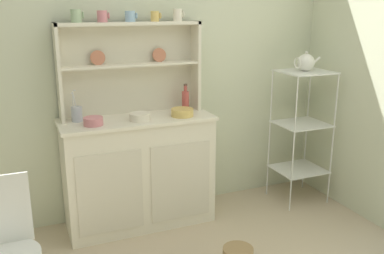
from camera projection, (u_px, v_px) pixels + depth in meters
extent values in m
cube|color=beige|center=(144.00, 64.00, 3.44)|extent=(3.84, 0.05, 2.50)
cube|color=silver|center=(139.00, 172.00, 3.39)|extent=(1.14, 0.42, 0.88)
cube|color=beige|center=(111.00, 193.00, 3.11)|extent=(0.48, 0.01, 0.61)
cube|color=beige|center=(181.00, 182.00, 3.31)|extent=(0.48, 0.01, 0.61)
cube|color=#EEE6CE|center=(137.00, 120.00, 3.27)|extent=(1.17, 0.45, 0.02)
cube|color=beige|center=(128.00, 68.00, 3.35)|extent=(1.09, 0.02, 0.71)
cube|color=silver|center=(58.00, 74.00, 3.08)|extent=(0.02, 0.18, 0.71)
cube|color=silver|center=(195.00, 66.00, 3.48)|extent=(0.02, 0.18, 0.71)
cube|color=silver|center=(131.00, 65.00, 3.27)|extent=(1.05, 0.16, 0.02)
cube|color=silver|center=(129.00, 23.00, 3.18)|extent=(1.09, 0.18, 0.02)
cylinder|color=#C67556|center=(98.00, 58.00, 3.19)|extent=(0.11, 0.03, 0.11)
cylinder|color=#C67556|center=(159.00, 55.00, 3.37)|extent=(0.11, 0.03, 0.11)
cylinder|color=silver|center=(294.00, 146.00, 3.55)|extent=(0.01, 0.01, 1.17)
cylinder|color=silver|center=(333.00, 140.00, 3.70)|extent=(0.01, 0.01, 1.17)
cylinder|color=silver|center=(270.00, 134.00, 3.87)|extent=(0.01, 0.01, 1.17)
cylinder|color=silver|center=(307.00, 130.00, 4.02)|extent=(0.01, 0.01, 1.17)
cube|color=silver|center=(305.00, 72.00, 3.62)|extent=(0.42, 0.38, 0.01)
cube|color=silver|center=(301.00, 124.00, 3.75)|extent=(0.42, 0.38, 0.01)
cube|color=silver|center=(298.00, 169.00, 3.86)|extent=(0.42, 0.38, 0.01)
cube|color=white|center=(1.00, 211.00, 2.29)|extent=(0.31, 0.02, 0.40)
cylinder|color=#9EB78E|center=(76.00, 16.00, 3.03)|extent=(0.08, 0.08, 0.09)
torus|color=#9EB78E|center=(83.00, 15.00, 3.04)|extent=(0.01, 0.05, 0.05)
cylinder|color=#D17A84|center=(102.00, 16.00, 3.10)|extent=(0.07, 0.07, 0.08)
torus|color=#D17A84|center=(109.00, 16.00, 3.11)|extent=(0.01, 0.05, 0.05)
cylinder|color=#8EB2D1|center=(130.00, 16.00, 3.17)|extent=(0.08, 0.08, 0.08)
torus|color=#8EB2D1|center=(136.00, 16.00, 3.19)|extent=(0.01, 0.05, 0.05)
cylinder|color=#DBB760|center=(155.00, 16.00, 3.25)|extent=(0.06, 0.06, 0.08)
torus|color=#DBB760|center=(160.00, 16.00, 3.26)|extent=(0.01, 0.04, 0.04)
cylinder|color=silver|center=(178.00, 15.00, 3.31)|extent=(0.07, 0.07, 0.09)
torus|color=silver|center=(183.00, 14.00, 3.33)|extent=(0.01, 0.05, 0.05)
cylinder|color=#D17A84|center=(93.00, 121.00, 3.07)|extent=(0.14, 0.14, 0.06)
cylinder|color=silver|center=(140.00, 117.00, 3.19)|extent=(0.15, 0.15, 0.06)
cylinder|color=#DBB760|center=(182.00, 112.00, 3.32)|extent=(0.17, 0.17, 0.06)
cylinder|color=#B74C47|center=(185.00, 101.00, 3.48)|extent=(0.06, 0.06, 0.16)
cylinder|color=#B74C47|center=(185.00, 89.00, 3.45)|extent=(0.03, 0.03, 0.05)
cylinder|color=#4C382D|center=(185.00, 85.00, 3.44)|extent=(0.03, 0.03, 0.01)
cylinder|color=#B2B7C6|center=(77.00, 114.00, 3.16)|extent=(0.08, 0.08, 0.11)
cylinder|color=silver|center=(73.00, 105.00, 3.14)|extent=(0.02, 0.02, 0.16)
ellipsoid|color=silver|center=(72.00, 93.00, 3.12)|extent=(0.02, 0.01, 0.01)
cylinder|color=silver|center=(75.00, 104.00, 3.11)|extent=(0.03, 0.02, 0.19)
ellipsoid|color=silver|center=(74.00, 90.00, 3.09)|extent=(0.02, 0.01, 0.01)
sphere|color=white|center=(306.00, 62.00, 3.60)|extent=(0.14, 0.14, 0.14)
sphere|color=silver|center=(307.00, 53.00, 3.58)|extent=(0.02, 0.02, 0.02)
cylinder|color=white|center=(316.00, 61.00, 3.64)|extent=(0.09, 0.02, 0.07)
torus|color=white|center=(298.00, 63.00, 3.57)|extent=(0.01, 0.09, 0.09)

